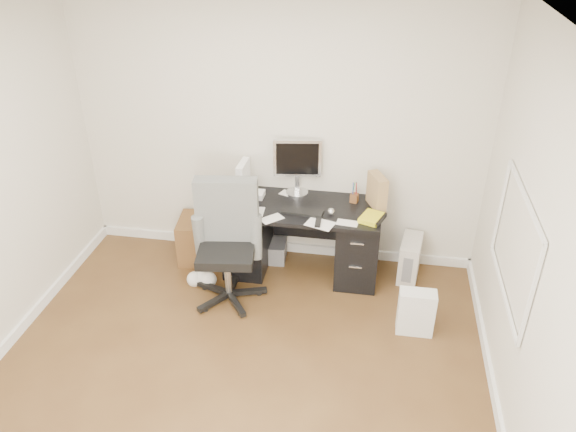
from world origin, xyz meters
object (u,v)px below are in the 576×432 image
object	(u,v)px
keyboard	(302,212)
office_chair	(226,246)
wicker_basket	(202,239)
lcd_monitor	(297,167)
desk	(302,237)
pc_tower	(410,258)

from	to	relation	value
keyboard	office_chair	xyz separation A→B (m)	(-0.63, -0.42, -0.18)
wicker_basket	lcd_monitor	bearing A→B (deg)	10.27
desk	office_chair	xyz separation A→B (m)	(-0.62, -0.55, 0.18)
office_chair	pc_tower	bearing A→B (deg)	12.79
desk	office_chair	world-z (taller)	office_chair
keyboard	office_chair	world-z (taller)	office_chair
keyboard	wicker_basket	bearing A→B (deg)	175.77
lcd_monitor	office_chair	world-z (taller)	lcd_monitor
office_chair	wicker_basket	bearing A→B (deg)	117.66
lcd_monitor	desk	bearing A→B (deg)	-78.15
keyboard	wicker_basket	size ratio (longest dim) A/B	0.87
keyboard	pc_tower	xyz separation A→B (m)	(1.06, 0.21, -0.55)
lcd_monitor	wicker_basket	xyz separation A→B (m)	(-0.97, -0.18, -0.82)
desk	lcd_monitor	distance (m)	0.69
keyboard	wicker_basket	xyz separation A→B (m)	(-1.07, 0.20, -0.53)
desk	lcd_monitor	xyz separation A→B (m)	(-0.09, 0.25, 0.64)
office_chair	wicker_basket	world-z (taller)	office_chair
lcd_monitor	office_chair	size ratio (longest dim) A/B	0.50
desk	keyboard	distance (m)	0.38
office_chair	pc_tower	size ratio (longest dim) A/B	2.78
lcd_monitor	wicker_basket	size ratio (longest dim) A/B	1.29
wicker_basket	desk	bearing A→B (deg)	-3.84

